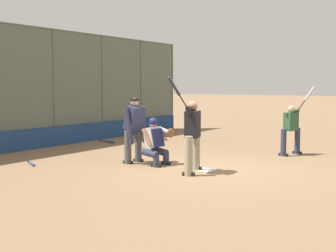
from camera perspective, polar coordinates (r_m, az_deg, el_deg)
The scene contains 11 objects.
ground_plane at distance 11.58m, azimuth 4.55°, elevation -5.37°, with size 160.00×160.00×0.00m, color #846647.
home_plate_marker at distance 11.58m, azimuth 4.55°, elevation -5.34°, with size 0.43×0.43×0.01m, color white.
backstop_fence at distance 15.71m, azimuth -17.14°, elevation 4.81°, with size 17.52×0.08×4.00m.
padding_wall at distance 15.73m, azimuth -16.74°, elevation -1.62°, with size 17.09×0.18×0.64m, color navy.
batter_at_plate at distance 11.06m, azimuth 2.98°, elevation -0.96°, with size 1.16×0.55×2.28m.
catcher_behind_plate at distance 12.13m, azimuth -1.50°, elevation -1.80°, with size 0.66×0.78×1.24m.
umpire_home at distance 12.49m, azimuth -4.13°, elevation -0.25°, with size 0.71×0.47×1.75m.
batter_on_deck at distance 14.37m, azimuth 14.79°, elevation -0.26°, with size 0.82×0.85×2.05m.
spare_bat_near_backstop at distance 12.76m, azimuth -16.29°, elevation -4.44°, with size 0.43×0.74×0.07m.
spare_bat_by_padding at distance 17.09m, azimuth -7.23°, elevation -1.91°, with size 0.24×0.91×0.07m.
spare_bat_third_base_side at distance 17.82m, azimuth -0.86°, elevation -1.59°, with size 0.16×0.81×0.07m.
Camera 1 is at (9.98, 5.51, 2.09)m, focal length 50.00 mm.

